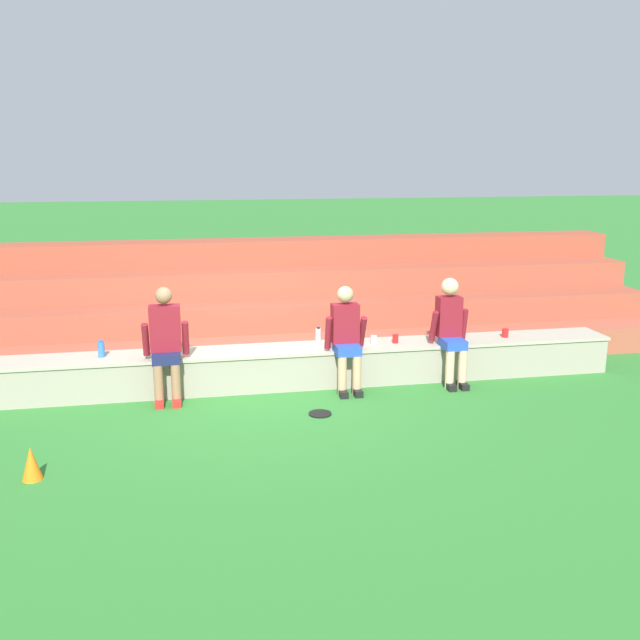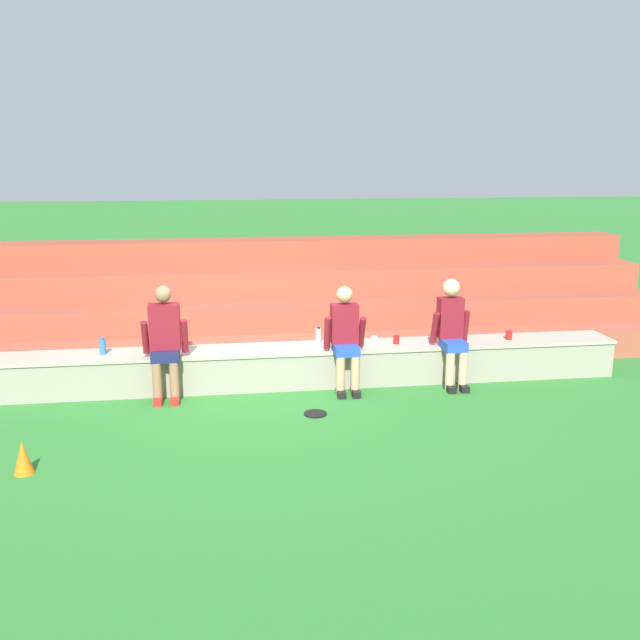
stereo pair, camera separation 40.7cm
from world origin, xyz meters
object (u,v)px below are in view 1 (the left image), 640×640
Objects in this scene: water_bottle_near_left at (318,337)px; water_bottle_center_gap at (101,349)px; person_left_of_center at (346,337)px; plastic_cup_left_end at (395,339)px; plastic_cup_right_end at (505,333)px; frisbee at (320,414)px; sports_cone at (31,463)px; person_far_left at (166,341)px; plastic_cup_middle at (374,340)px; person_center at (451,328)px.

water_bottle_center_gap is at bearing -179.19° from water_bottle_near_left.
person_left_of_center is 11.58× the size of plastic_cup_left_end.
frisbee is (-2.75, -1.10, -0.54)m from plastic_cup_right_end.
person_left_of_center reaches higher than plastic_cup_left_end.
water_bottle_center_gap is at bearing 79.88° from sports_cone.
frisbee is (-1.21, -1.09, -0.54)m from plastic_cup_left_end.
water_bottle_near_left is 2.12× the size of plastic_cup_left_end.
plastic_cup_middle is at bearing 5.66° from person_far_left.
plastic_cup_middle is 1.52m from frisbee.
plastic_cup_left_end is (1.01, -0.08, -0.06)m from water_bottle_near_left.
plastic_cup_left_end is at bearing 5.31° from person_far_left.
plastic_cup_right_end reaches higher than sports_cone.
plastic_cup_left_end is at bearing -4.34° from water_bottle_near_left.
person_left_of_center is 0.80m from plastic_cup_left_end.
plastic_cup_left_end reaches higher than frisbee.
water_bottle_center_gap is 1.81× the size of plastic_cup_middle.
person_center is 5.22× the size of frisbee.
water_bottle_near_left is at bearing 0.81° from water_bottle_center_gap.
water_bottle_near_left is (1.90, 0.35, -0.12)m from person_far_left.
person_center is 4.32× the size of sports_cone.
water_bottle_near_left is 0.76× the size of sports_cone.
plastic_cup_left_end is at bearing 2.23° from plastic_cup_middle.
person_far_left reaches higher than water_bottle_center_gap.
person_center is (1.38, 0.04, 0.03)m from person_left_of_center.
sports_cone is at bearing -157.60° from person_center.
water_bottle_near_left is at bearing 172.97° from plastic_cup_middle.
person_left_of_center reaches higher than sports_cone.
water_bottle_near_left is 0.72m from plastic_cup_middle.
plastic_cup_left_end is 4.67m from sports_cone.
person_far_left reaches higher than person_left_of_center.
frisbee is at bearing -130.22° from plastic_cup_middle.
plastic_cup_right_end is at bearing -0.32° from water_bottle_center_gap.
person_left_of_center is 0.54m from plastic_cup_middle.
water_bottle_center_gap is 0.66× the size of sports_cone.
person_left_of_center is at bearing 29.62° from sports_cone.
water_bottle_center_gap reaches higher than sports_cone.
water_bottle_center_gap reaches higher than plastic_cup_middle.
person_left_of_center is 0.96× the size of person_center.
person_left_of_center is at bearing 58.36° from frisbee.
plastic_cup_middle is at bearing 164.90° from person_center.
water_bottle_center_gap is 1.83× the size of plastic_cup_left_end.
person_center is at bearing 0.06° from person_far_left.
plastic_cup_middle is at bearing 49.78° from frisbee.
sports_cone is (-4.74, -1.95, -0.57)m from person_center.
frisbee is (-0.48, -0.78, -0.69)m from person_left_of_center.
plastic_cup_middle is (-0.30, -0.01, 0.00)m from plastic_cup_left_end.
frisbee is 3.09m from sports_cone.
person_center reaches higher than frisbee.
plastic_cup_left_end is 0.30m from plastic_cup_middle.
person_far_left is 11.92× the size of plastic_cup_right_end.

